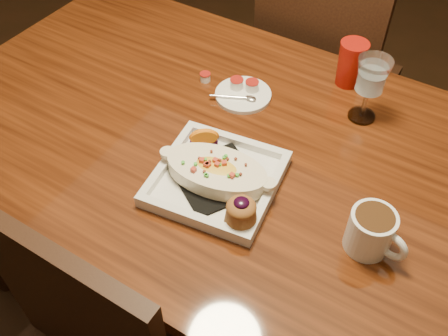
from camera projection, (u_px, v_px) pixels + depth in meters
The scene contains 9 objects.
floor at pixel (225, 292), 1.73m from camera, with size 7.00×7.00×0.00m, color black.
table at pixel (225, 165), 1.25m from camera, with size 1.50×0.90×0.75m.
chair_far at pixel (321, 80), 1.72m from camera, with size 0.42×0.42×0.93m.
plate at pixel (219, 178), 1.05m from camera, with size 0.29×0.29×0.08m.
coffee_mug at pixel (372, 231), 0.94m from camera, with size 0.12×0.09×0.09m.
goblet at pixel (371, 79), 1.14m from camera, with size 0.08×0.08×0.17m.
saucer at pixel (243, 93), 1.28m from camera, with size 0.14×0.14×0.10m.
creamer_loose at pixel (205, 77), 1.32m from camera, with size 0.03×0.03×0.02m.
red_tumbler at pixel (351, 64), 1.27m from camera, with size 0.07×0.07×0.12m, color #AC150C.
Camera 1 is at (0.45, -0.73, 1.57)m, focal length 40.00 mm.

